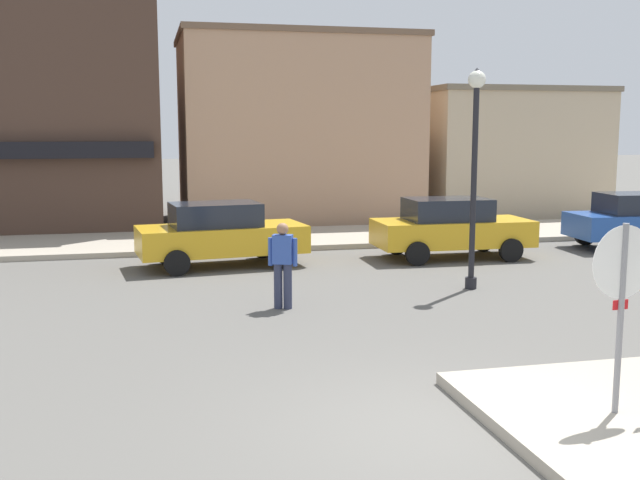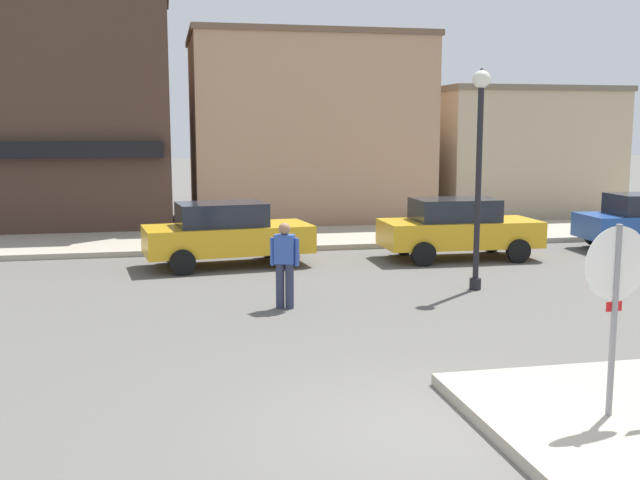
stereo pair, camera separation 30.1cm
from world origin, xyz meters
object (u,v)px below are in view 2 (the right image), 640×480
object	(u,v)px
lamp_post	(479,147)
parked_car_nearest	(226,233)
parked_car_second	(458,228)
pedestrian_crossing_near	(285,263)
stop_sign	(615,295)

from	to	relation	value
lamp_post	parked_car_nearest	bearing A→B (deg)	142.09
parked_car_second	pedestrian_crossing_near	xyz separation A→B (m)	(-5.22, -4.45, 0.06)
parked_car_nearest	pedestrian_crossing_near	world-z (taller)	pedestrian_crossing_near
parked_car_nearest	parked_car_second	bearing A→B (deg)	-1.63
stop_sign	parked_car_nearest	distance (m)	11.47
parked_car_nearest	pedestrian_crossing_near	xyz separation A→B (m)	(0.70, -4.62, 0.06)
lamp_post	stop_sign	bearing A→B (deg)	-101.89
lamp_post	pedestrian_crossing_near	bearing A→B (deg)	-168.61
lamp_post	pedestrian_crossing_near	distance (m)	4.73
lamp_post	parked_car_nearest	distance (m)	6.52
parked_car_nearest	stop_sign	bearing A→B (deg)	-72.99
pedestrian_crossing_near	parked_car_second	bearing A→B (deg)	40.44
stop_sign	lamp_post	bearing A→B (deg)	78.11
lamp_post	pedestrian_crossing_near	size ratio (longest dim) A/B	2.82
parked_car_nearest	parked_car_second	world-z (taller)	same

